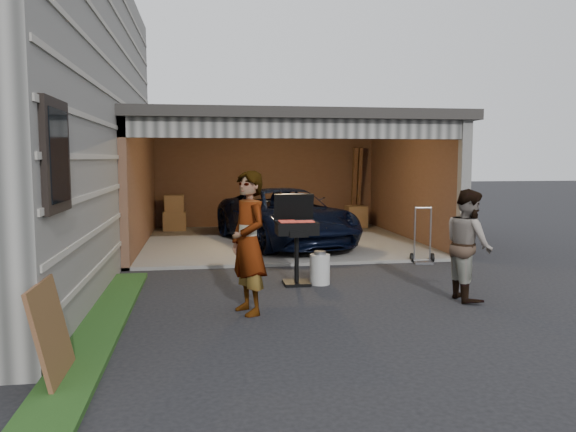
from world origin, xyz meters
name	(u,v)px	position (x,y,z in m)	size (l,w,h in m)	color
ground	(293,322)	(0.00, 0.00, 0.00)	(80.00, 80.00, 0.00)	black
groundcover_strip	(83,359)	(-2.25, -1.00, 0.03)	(0.50, 8.00, 0.06)	#193814
garage	(279,163)	(0.76, 6.79, 1.87)	(6.80, 6.30, 2.90)	#605E59
minivan	(284,219)	(0.76, 5.88, 0.62)	(2.06, 4.47, 1.24)	black
woman	(248,243)	(-0.50, 0.48, 0.91)	(0.66, 0.44, 1.82)	silver
man	(468,245)	(2.60, 0.73, 0.78)	(0.76, 0.59, 1.56)	#4A241D
bbq_grill	(296,231)	(0.38, 2.04, 0.84)	(0.64, 0.56, 1.42)	black
propane_tank	(320,269)	(0.75, 1.98, 0.24)	(0.32, 0.32, 0.48)	beige
plywood_panel	(52,333)	(-2.40, -1.50, 0.45)	(0.04, 0.81, 0.91)	brown
hand_truck	(423,252)	(3.07, 3.47, 0.21)	(0.46, 0.38, 1.07)	slate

